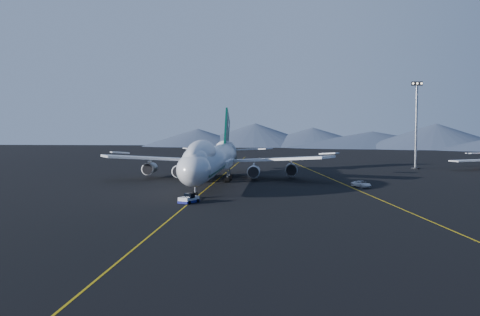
# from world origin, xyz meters

# --- Properties ---
(ground) EXTENTS (500.00, 500.00, 0.00)m
(ground) POSITION_xyz_m (0.00, 0.00, 0.00)
(ground) COLOR black
(ground) RESTS_ON ground
(taxiway_line_main) EXTENTS (0.25, 220.00, 0.01)m
(taxiway_line_main) POSITION_xyz_m (0.00, 0.00, 0.01)
(taxiway_line_main) COLOR gold
(taxiway_line_main) RESTS_ON ground
(taxiway_line_side) EXTENTS (28.08, 198.09, 0.01)m
(taxiway_line_side) POSITION_xyz_m (30.00, 10.00, 0.01)
(taxiway_line_side) COLOR gold
(taxiway_line_side) RESTS_ON ground
(boeing_747) EXTENTS (59.62, 72.43, 19.37)m
(boeing_747) POSITION_xyz_m (0.00, 0.03, 5.81)
(boeing_747) COLOR silver
(boeing_747) RESTS_ON ground
(pushback_tug) EXTENTS (3.58, 4.66, 1.82)m
(pushback_tug) POSITION_xyz_m (-0.10, -33.11, 0.57)
(pushback_tug) COLOR silver
(pushback_tug) RESTS_ON ground
(service_van) EXTENTS (4.65, 5.66, 1.43)m
(service_van) POSITION_xyz_m (34.53, -5.45, 0.72)
(service_van) COLOR white
(service_van) RESTS_ON ground
(floodlight_mast) EXTENTS (3.47, 2.60, 28.08)m
(floodlight_mast) POSITION_xyz_m (59.55, 48.49, 14.23)
(floodlight_mast) COLOR black
(floodlight_mast) RESTS_ON ground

